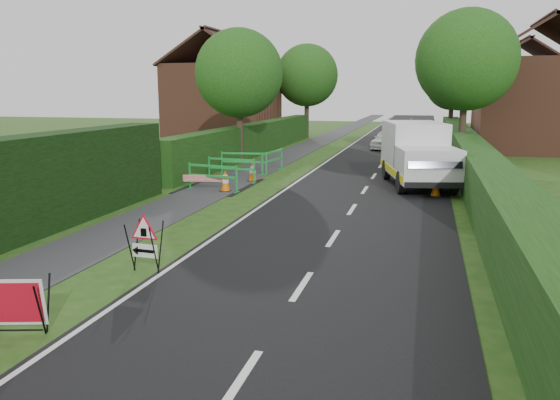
{
  "coord_description": "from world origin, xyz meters",
  "views": [
    {
      "loc": [
        4.6,
        -8.42,
        3.56
      ],
      "look_at": [
        1.38,
        3.6,
        1.1
      ],
      "focal_mm": 35.0,
      "sensor_mm": 36.0,
      "label": 1
    }
  ],
  "objects_px": {
    "triangle_sign": "(143,239)",
    "works_van": "(417,153)",
    "red_rect_sign": "(10,304)",
    "hatchback_car": "(387,140)"
  },
  "relations": [
    {
      "from": "red_rect_sign",
      "to": "hatchback_car",
      "type": "bearing_deg",
      "value": 66.93
    },
    {
      "from": "red_rect_sign",
      "to": "triangle_sign",
      "type": "height_order",
      "value": "triangle_sign"
    },
    {
      "from": "red_rect_sign",
      "to": "hatchback_car",
      "type": "distance_m",
      "value": 29.0
    },
    {
      "from": "red_rect_sign",
      "to": "works_van",
      "type": "height_order",
      "value": "works_van"
    },
    {
      "from": "red_rect_sign",
      "to": "works_van",
      "type": "xyz_separation_m",
      "value": [
        5.51,
        15.24,
        0.77
      ]
    },
    {
      "from": "triangle_sign",
      "to": "hatchback_car",
      "type": "distance_m",
      "value": 25.86
    },
    {
      "from": "triangle_sign",
      "to": "works_van",
      "type": "xyz_separation_m",
      "value": [
        5.04,
        12.13,
        0.57
      ]
    },
    {
      "from": "works_van",
      "to": "triangle_sign",
      "type": "bearing_deg",
      "value": -125.58
    },
    {
      "from": "triangle_sign",
      "to": "works_van",
      "type": "relative_size",
      "value": 0.18
    },
    {
      "from": "works_van",
      "to": "hatchback_car",
      "type": "height_order",
      "value": "works_van"
    }
  ]
}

